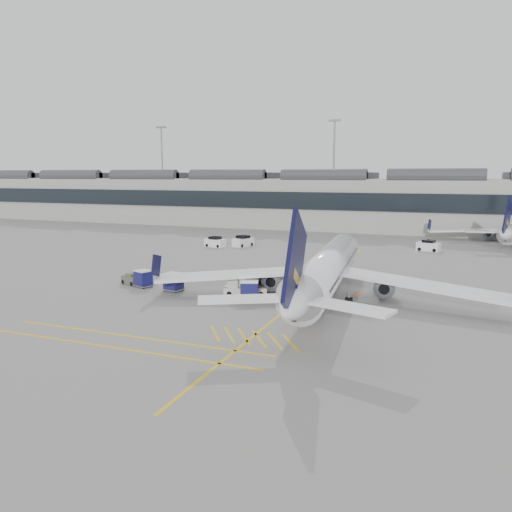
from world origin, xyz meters
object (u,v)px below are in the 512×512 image
(baggage_cart_a, at_px, (265,279))
(ramp_agent_b, at_px, (248,281))
(belt_loader, at_px, (244,288))
(airliner_main, at_px, (327,270))
(pushback_tug, at_px, (132,279))
(ramp_agent_a, at_px, (263,278))

(baggage_cart_a, relative_size, ramp_agent_b, 1.24)
(belt_loader, distance_m, baggage_cart_a, 3.22)
(airliner_main, distance_m, pushback_tug, 21.56)
(ramp_agent_b, bearing_deg, pushback_tug, -19.37)
(belt_loader, bearing_deg, ramp_agent_a, 67.19)
(ramp_agent_b, bearing_deg, baggage_cart_a, 174.68)
(airliner_main, xyz_separation_m, baggage_cart_a, (-7.06, 1.86, -1.83))
(airliner_main, height_order, pushback_tug, airliner_main)
(airliner_main, bearing_deg, belt_loader, -176.92)
(belt_loader, bearing_deg, pushback_tug, 161.93)
(airliner_main, xyz_separation_m, ramp_agent_a, (-7.76, 3.35, -2.05))
(pushback_tug, bearing_deg, airliner_main, 23.48)
(ramp_agent_a, bearing_deg, ramp_agent_b, -152.06)
(airliner_main, relative_size, belt_loader, 6.86)
(airliner_main, height_order, ramp_agent_b, airliner_main)
(airliner_main, distance_m, belt_loader, 8.47)
(airliner_main, distance_m, ramp_agent_a, 8.69)
(baggage_cart_a, xyz_separation_m, ramp_agent_a, (-0.70, 1.49, -0.21))
(ramp_agent_a, bearing_deg, airliner_main, -64.55)
(airliner_main, height_order, ramp_agent_a, airliner_main)
(ramp_agent_b, xyz_separation_m, pushback_tug, (-12.80, -2.45, -0.30))
(baggage_cart_a, distance_m, ramp_agent_b, 1.70)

